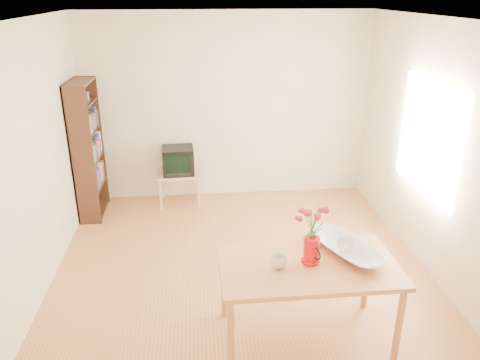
{
  "coord_description": "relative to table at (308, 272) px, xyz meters",
  "views": [
    {
      "loc": [
        -0.43,
        -4.18,
        2.84
      ],
      "look_at": [
        0.0,
        0.3,
        1.0
      ],
      "focal_mm": 35.0,
      "sensor_mm": 36.0,
      "label": 1
    }
  ],
  "objects": [
    {
      "name": "room",
      "position": [
        -0.41,
        0.96,
        0.63
      ],
      "size": [
        4.5,
        4.5,
        4.5
      ],
      "color": "#AA6C3C",
      "rests_on": "ground"
    },
    {
      "name": "table",
      "position": [
        0.0,
        0.0,
        0.0
      ],
      "size": [
        1.47,
        0.85,
        0.75
      ],
      "rotation": [
        0.0,
        0.0,
        0.01
      ],
      "color": "#C07641",
      "rests_on": "ground"
    },
    {
      "name": "tv_stand",
      "position": [
        -1.14,
        2.93,
        -0.29
      ],
      "size": [
        0.6,
        0.45,
        0.46
      ],
      "color": "tan",
      "rests_on": "ground"
    },
    {
      "name": "bookshelf",
      "position": [
        -2.29,
        2.71,
        0.17
      ],
      "size": [
        0.28,
        0.7,
        1.8
      ],
      "color": "black",
      "rests_on": "ground"
    },
    {
      "name": "pitcher",
      "position": [
        0.03,
        0.03,
        0.18
      ],
      "size": [
        0.15,
        0.22,
        0.23
      ],
      "rotation": [
        0.0,
        0.0,
        0.35
      ],
      "color": "red",
      "rests_on": "table"
    },
    {
      "name": "flowers",
      "position": [
        0.03,
        0.03,
        0.48
      ],
      "size": [
        0.26,
        0.26,
        0.37
      ],
      "primitive_type": null,
      "color": "#BF2D43",
      "rests_on": "pitcher"
    },
    {
      "name": "mug",
      "position": [
        -0.25,
        -0.02,
        0.13
      ],
      "size": [
        0.17,
        0.17,
        0.1
      ],
      "primitive_type": "imported",
      "rotation": [
        0.0,
        0.0,
        3.57
      ],
      "color": "white",
      "rests_on": "table"
    },
    {
      "name": "bowl",
      "position": [
        0.36,
        0.16,
        0.32
      ],
      "size": [
        0.67,
        0.67,
        0.48
      ],
      "primitive_type": "imported",
      "rotation": [
        0.0,
        0.0,
        0.41
      ],
      "color": "white",
      "rests_on": "table"
    },
    {
      "name": "teacup_a",
      "position": [
        0.32,
        0.16,
        0.27
      ],
      "size": [
        0.09,
        0.09,
        0.07
      ],
      "primitive_type": "imported",
      "rotation": [
        0.0,
        0.0,
        0.28
      ],
      "color": "white",
      "rests_on": "bowl"
    },
    {
      "name": "teacup_b",
      "position": [
        0.4,
        0.18,
        0.27
      ],
      "size": [
        0.08,
        0.08,
        0.07
      ],
      "primitive_type": "imported",
      "rotation": [
        0.0,
        0.0,
        1.44
      ],
      "color": "white",
      "rests_on": "bowl"
    },
    {
      "name": "television",
      "position": [
        -1.14,
        2.94,
        -0.02
      ],
      "size": [
        0.44,
        0.42,
        0.37
      ],
      "rotation": [
        0.0,
        0.0,
        0.05
      ],
      "color": "black",
      "rests_on": "tv_stand"
    }
  ]
}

